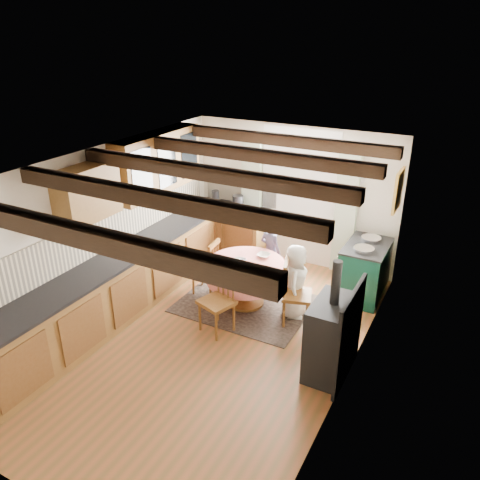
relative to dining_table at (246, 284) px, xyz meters
The scene contains 40 objects.
floor 1.06m from the dining_table, 89.25° to the right, with size 3.60×5.50×0.00m, color brown.
ceiling 2.28m from the dining_table, 89.25° to the right, with size 3.60×5.50×0.00m, color white.
wall_back 1.94m from the dining_table, 89.57° to the left, with size 3.60×0.00×2.40m, color silver.
wall_front 3.85m from the dining_table, 89.80° to the right, with size 3.60×0.00×2.40m, color silver.
wall_left 2.22m from the dining_table, 150.72° to the right, with size 0.00×5.50×2.40m, color silver.
wall_right 2.24m from the dining_table, 28.92° to the right, with size 0.00×5.50×2.40m, color silver.
beam_a 3.58m from the dining_table, 89.75° to the right, with size 3.60×0.16×0.16m, color black.
beam_b 2.80m from the dining_table, 89.62° to the right, with size 3.60×0.16×0.16m, color black.
beam_c 2.20m from the dining_table, 89.25° to the right, with size 3.60×0.16×0.16m, color black.
beam_d 1.96m from the dining_table, ahead, with size 3.60×0.16×0.16m, color black.
beam_e 2.20m from the dining_table, 89.24° to the left, with size 3.60×0.16×0.16m, color black.
splash_left 2.08m from the dining_table, 158.34° to the right, with size 0.02×4.50×0.55m, color beige.
splash_back 2.16m from the dining_table, 119.73° to the left, with size 1.40×0.02×0.55m, color beige.
base_cabinet_left 1.80m from the dining_table, 146.03° to the right, with size 0.60×5.30×0.88m, color brown.
base_cabinet_back 1.78m from the dining_table, 125.60° to the left, with size 1.30×0.60×0.88m, color brown.
worktop_left 1.86m from the dining_table, 145.67° to the right, with size 0.64×5.30×0.04m, color black.
worktop_back 1.85m from the dining_table, 125.98° to the left, with size 1.30×0.64×0.04m, color black.
wall_cabinet_glass 2.28m from the dining_table, behind, with size 0.34×1.80×0.90m, color brown.
wall_cabinet_solid 2.59m from the dining_table, 141.16° to the right, with size 0.34×0.90×0.70m, color brown.
window_frame 2.14m from the dining_table, 86.26° to the left, with size 1.34×0.03×1.54m, color white.
window_pane 2.14m from the dining_table, 86.27° to the left, with size 1.20×0.01×1.40m, color white.
curtain_left 1.96m from the dining_table, 114.09° to the left, with size 0.35×0.10×2.10m, color #97BA85.
curtain_right 2.05m from the dining_table, 59.70° to the left, with size 0.35×0.10×2.10m, color #97BA85.
curtain_rod 2.48m from the dining_table, 86.07° to the left, with size 0.03×0.03×2.00m, color black.
wall_picture 2.59m from the dining_table, 36.06° to the left, with size 0.04×0.50×0.60m, color gold.
wall_plate 2.43m from the dining_table, 58.25° to the left, with size 0.30×0.30×0.02m, color silver.
rug 0.34m from the dining_table, ahead, with size 1.91×1.49×0.01m, color black.
dining_table is the anchor object (origin of this frame).
chair_near 0.80m from the dining_table, 92.59° to the right, with size 0.42×0.44×0.98m, color brown, non-canonical shape.
chair_left 0.73m from the dining_table, behind, with size 0.38×0.40×0.89m, color brown, non-canonical shape.
chair_right 0.86m from the dining_table, ahead, with size 0.41×0.43×0.96m, color brown, non-canonical shape.
aga_range 1.85m from the dining_table, 36.51° to the left, with size 0.62×0.95×0.88m, color #0A3426, non-canonical shape.
cast_iron_stove 1.87m from the dining_table, 29.26° to the right, with size 0.45×0.75×1.50m, color black, non-canonical shape.
child_far 0.81m from the dining_table, 86.86° to the left, with size 0.40×0.26×1.10m, color #47435B.
child_right 0.78m from the dining_table, ahead, with size 0.54×0.35×1.10m, color beige.
bowl_a 0.50m from the dining_table, 64.43° to the left, with size 0.19×0.19×0.05m, color silver.
bowl_b 0.39m from the dining_table, 142.48° to the right, with size 0.20×0.20×0.06m, color silver.
cup 0.41m from the dining_table, 95.02° to the right, with size 0.11×0.11×0.10m, color silver.
canister_tall 2.13m from the dining_table, 132.97° to the left, with size 0.14×0.14×0.24m, color #262628.
canister_wide 1.87m from the dining_table, 121.83° to the left, with size 0.20×0.20×0.22m, color #262628.
Camera 1 is at (2.82, -4.52, 3.86)m, focal length 35.78 mm.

